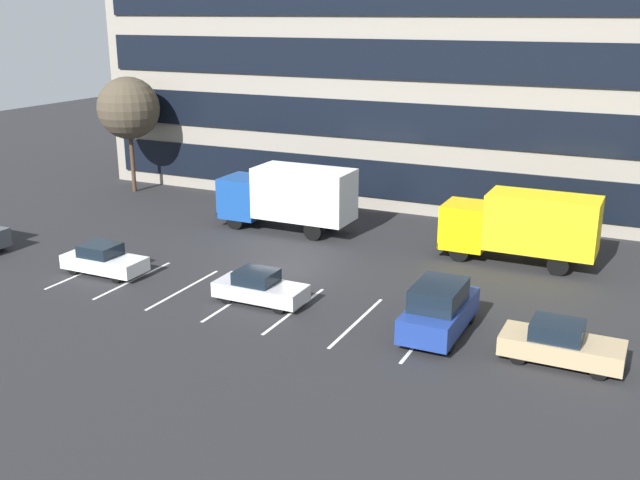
{
  "coord_description": "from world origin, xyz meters",
  "views": [
    {
      "loc": [
        16.06,
        -29.45,
        11.88
      ],
      "look_at": [
        1.42,
        1.01,
        1.4
      ],
      "focal_mm": 41.5,
      "sensor_mm": 36.0,
      "label": 1
    }
  ],
  "objects_px": {
    "box_truck_yellow_all": "(522,224)",
    "sedan_silver": "(260,288)",
    "sedan_white": "(104,260)",
    "suv_navy": "(439,309)",
    "bare_tree": "(129,108)",
    "sedan_tan": "(561,344)",
    "box_truck_blue": "(288,195)"
  },
  "relations": [
    {
      "from": "bare_tree",
      "to": "sedan_tan",
      "type": "bearing_deg",
      "value": -25.08
    },
    {
      "from": "box_truck_yellow_all",
      "to": "bare_tree",
      "type": "xyz_separation_m",
      "value": [
        -26.96,
        3.88,
        3.71
      ]
    },
    {
      "from": "box_truck_yellow_all",
      "to": "sedan_silver",
      "type": "bearing_deg",
      "value": -131.55
    },
    {
      "from": "suv_navy",
      "to": "bare_tree",
      "type": "relative_size",
      "value": 0.6
    },
    {
      "from": "box_truck_yellow_all",
      "to": "bare_tree",
      "type": "bearing_deg",
      "value": 171.81
    },
    {
      "from": "box_truck_yellow_all",
      "to": "suv_navy",
      "type": "xyz_separation_m",
      "value": [
        -1.12,
        -9.85,
        -0.96
      ]
    },
    {
      "from": "sedan_silver",
      "to": "sedan_white",
      "type": "bearing_deg",
      "value": -179.73
    },
    {
      "from": "sedan_white",
      "to": "sedan_silver",
      "type": "distance_m",
      "value": 8.46
    },
    {
      "from": "sedan_white",
      "to": "suv_navy",
      "type": "xyz_separation_m",
      "value": [
        16.25,
        0.25,
        0.33
      ]
    },
    {
      "from": "box_truck_blue",
      "to": "bare_tree",
      "type": "height_order",
      "value": "bare_tree"
    },
    {
      "from": "box_truck_yellow_all",
      "to": "sedan_silver",
      "type": "distance_m",
      "value": 13.5
    },
    {
      "from": "sedan_white",
      "to": "suv_navy",
      "type": "relative_size",
      "value": 0.87
    },
    {
      "from": "box_truck_blue",
      "to": "sedan_tan",
      "type": "xyz_separation_m",
      "value": [
        16.37,
        -10.43,
        -1.34
      ]
    },
    {
      "from": "sedan_white",
      "to": "sedan_tan",
      "type": "relative_size",
      "value": 0.96
    },
    {
      "from": "box_truck_blue",
      "to": "sedan_white",
      "type": "bearing_deg",
      "value": -113.66
    },
    {
      "from": "sedan_silver",
      "to": "box_truck_blue",
      "type": "bearing_deg",
      "value": 111.53
    },
    {
      "from": "box_truck_yellow_all",
      "to": "box_truck_blue",
      "type": "bearing_deg",
      "value": 179.65
    },
    {
      "from": "sedan_tan",
      "to": "suv_navy",
      "type": "height_order",
      "value": "suv_navy"
    },
    {
      "from": "sedan_silver",
      "to": "sedan_tan",
      "type": "height_order",
      "value": "sedan_tan"
    },
    {
      "from": "box_truck_yellow_all",
      "to": "sedan_tan",
      "type": "height_order",
      "value": "box_truck_yellow_all"
    },
    {
      "from": "sedan_silver",
      "to": "bare_tree",
      "type": "distance_m",
      "value": 23.35
    },
    {
      "from": "box_truck_blue",
      "to": "box_truck_yellow_all",
      "type": "distance_m",
      "value": 12.91
    },
    {
      "from": "box_truck_yellow_all",
      "to": "bare_tree",
      "type": "distance_m",
      "value": 27.49
    },
    {
      "from": "box_truck_yellow_all",
      "to": "sedan_white",
      "type": "distance_m",
      "value": 20.13
    },
    {
      "from": "sedan_white",
      "to": "sedan_silver",
      "type": "height_order",
      "value": "sedan_white"
    },
    {
      "from": "sedan_silver",
      "to": "bare_tree",
      "type": "height_order",
      "value": "bare_tree"
    },
    {
      "from": "box_truck_yellow_all",
      "to": "sedan_silver",
      "type": "xyz_separation_m",
      "value": [
        -8.91,
        -10.06,
        -1.3
      ]
    },
    {
      "from": "bare_tree",
      "to": "sedan_silver",
      "type": "bearing_deg",
      "value": -37.67
    },
    {
      "from": "bare_tree",
      "to": "suv_navy",
      "type": "bearing_deg",
      "value": -27.98
    },
    {
      "from": "box_truck_yellow_all",
      "to": "suv_navy",
      "type": "height_order",
      "value": "box_truck_yellow_all"
    },
    {
      "from": "box_truck_yellow_all",
      "to": "sedan_white",
      "type": "bearing_deg",
      "value": -149.83
    },
    {
      "from": "sedan_silver",
      "to": "bare_tree",
      "type": "bearing_deg",
      "value": 142.33
    }
  ]
}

